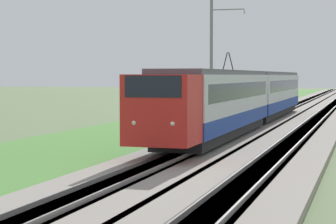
% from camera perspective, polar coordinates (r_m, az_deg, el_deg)
% --- Properties ---
extents(ballast_main, '(240.00, 4.40, 0.30)m').
position_cam_1_polar(ballast_main, '(52.44, 8.22, -0.81)').
color(ballast_main, gray).
rests_on(ballast_main, ground).
extents(ballast_adjacent, '(240.00, 4.40, 0.30)m').
position_cam_1_polar(ballast_adjacent, '(51.99, 12.73, -0.89)').
color(ballast_adjacent, gray).
rests_on(ballast_adjacent, ground).
extents(track_main, '(240.00, 1.57, 0.45)m').
position_cam_1_polar(track_main, '(52.44, 8.22, -0.80)').
color(track_main, '#4C4238').
rests_on(track_main, ground).
extents(track_adjacent, '(240.00, 1.57, 0.45)m').
position_cam_1_polar(track_adjacent, '(51.99, 12.73, -0.88)').
color(track_adjacent, '#4C4238').
rests_on(track_adjacent, ground).
extents(grass_verge, '(240.00, 11.57, 0.12)m').
position_cam_1_polar(grass_verge, '(53.52, 2.50, -0.80)').
color(grass_verge, '#4C8438').
rests_on(grass_verge, ground).
extents(passenger_train, '(41.80, 2.88, 5.17)m').
position_cam_1_polar(passenger_train, '(45.75, 6.98, 1.48)').
color(passenger_train, red).
rests_on(passenger_train, ground).
extents(catenary_mast_mid, '(0.22, 2.56, 9.42)m').
position_cam_1_polar(catenary_mast_mid, '(47.72, 3.85, 4.48)').
color(catenary_mast_mid, slate).
rests_on(catenary_mast_mid, ground).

